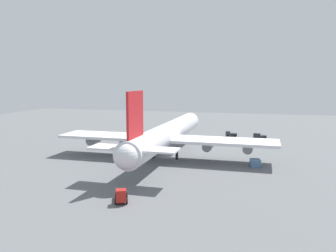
% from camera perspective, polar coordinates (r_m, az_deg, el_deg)
% --- Properties ---
extents(ground_plane, '(254.37, 254.37, 0.00)m').
position_cam_1_polar(ground_plane, '(94.30, 0.00, -5.00)').
color(ground_plane, slate).
extents(cargo_airplane, '(63.59, 57.40, 18.43)m').
position_cam_1_polar(cargo_airplane, '(92.75, -0.07, -1.34)').
color(cargo_airplane, silver).
rests_on(cargo_airplane, ground_plane).
extents(maintenance_van, '(3.03, 4.29, 2.00)m').
position_cam_1_polar(maintenance_van, '(127.95, 10.24, -1.31)').
color(maintenance_van, '#333338').
rests_on(maintenance_van, ground_plane).
extents(cargo_loader, '(4.27, 4.45, 2.34)m').
position_cam_1_polar(cargo_loader, '(123.44, 14.79, -1.70)').
color(cargo_loader, '#232328').
rests_on(cargo_loader, ground_plane).
extents(catering_truck, '(4.90, 3.49, 2.52)m').
position_cam_1_polar(catering_truck, '(60.51, -7.70, -11.20)').
color(catering_truck, '#B21E19').
rests_on(catering_truck, ground_plane).
extents(cargo_container_fore, '(3.19, 2.75, 1.84)m').
position_cam_1_polar(cargo_container_fore, '(85.56, 14.15, -5.93)').
color(cargo_container_fore, '#4C729E').
rests_on(cargo_container_fore, ground_plane).
extents(safety_cone_nose, '(0.49, 0.49, 0.70)m').
position_cam_1_polar(safety_cone_nose, '(121.98, 2.65, -1.93)').
color(safety_cone_nose, orange).
rests_on(safety_cone_nose, ground_plane).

